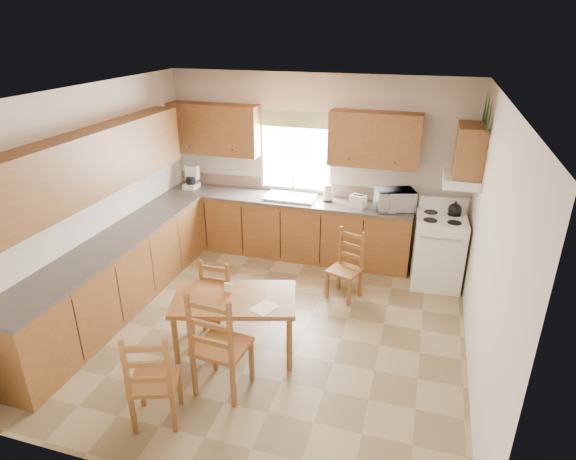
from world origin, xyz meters
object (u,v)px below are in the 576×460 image
(chair_far_right, at_px, (345,266))
(stove, at_px, (438,251))
(microwave, at_px, (395,200))
(chair_near_left, at_px, (154,375))
(chair_far_left, at_px, (210,305))
(chair_near_right, at_px, (222,340))
(dining_table, at_px, (236,324))

(chair_far_right, bearing_deg, stove, 51.90)
(microwave, height_order, chair_near_left, microwave)
(microwave, relative_size, chair_far_left, 0.53)
(chair_near_left, distance_m, chair_near_right, 0.69)
(chair_near_right, bearing_deg, chair_far_left, -51.95)
(microwave, bearing_deg, stove, -42.84)
(chair_near_left, bearing_deg, chair_near_right, -146.99)
(dining_table, bearing_deg, stove, 30.72)
(dining_table, bearing_deg, chair_far_right, 41.64)
(microwave, bearing_deg, chair_far_right, -136.63)
(stove, distance_m, chair_far_right, 1.36)
(chair_near_right, distance_m, chair_far_right, 2.19)
(chair_near_left, height_order, chair_near_right, chair_near_right)
(chair_near_left, xyz_separation_m, chair_far_right, (1.23, 2.58, -0.04))
(microwave, bearing_deg, chair_near_left, -136.23)
(stove, distance_m, dining_table, 3.01)
(chair_near_right, relative_size, chair_far_left, 1.25)
(chair_far_left, height_order, chair_far_right, chair_far_left)
(chair_far_right, bearing_deg, chair_near_left, -96.57)
(dining_table, relative_size, chair_near_right, 1.13)
(dining_table, height_order, chair_near_left, chair_near_left)
(microwave, bearing_deg, dining_table, -140.38)
(microwave, xyz_separation_m, chair_far_left, (-1.76, -2.35, -0.61))
(stove, xyz_separation_m, chair_far_right, (-1.14, -0.74, -0.02))
(chair_near_right, height_order, chair_far_left, chair_near_right)
(chair_far_left, distance_m, chair_far_right, 1.85)
(dining_table, bearing_deg, chair_far_left, 146.03)
(chair_far_left, bearing_deg, chair_far_right, 47.16)
(chair_near_right, bearing_deg, microwave, -108.49)
(chair_near_left, bearing_deg, stove, -145.51)
(stove, height_order, microwave, microwave)
(chair_far_left, bearing_deg, stove, 41.34)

